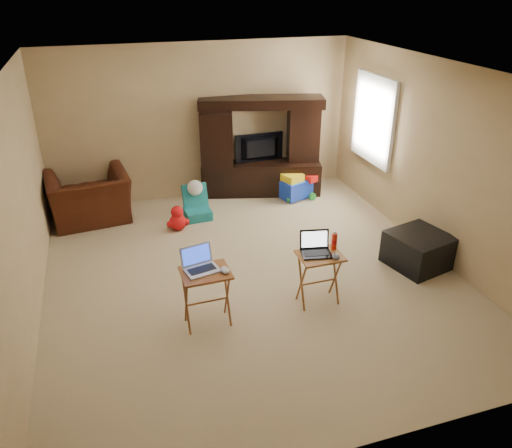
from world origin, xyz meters
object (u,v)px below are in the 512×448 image
object	(u,v)px
tray_table_left	(207,298)
mouse_right	(336,256)
television	(261,149)
laptop_left	(201,261)
tray_table_right	(319,279)
entertainment_center	(261,147)
ottoman	(418,250)
child_rocker	(197,203)
push_toy	(298,185)
recliner	(89,198)
water_bottle	(334,241)
mouse_left	(225,270)
laptop_right	(317,245)
plush_toy	(178,218)

from	to	relation	value
tray_table_left	mouse_right	bearing A→B (deg)	-5.76
mouse_right	television	bearing A→B (deg)	85.85
tray_table_left	laptop_left	world-z (taller)	laptop_left
tray_table_right	laptop_left	world-z (taller)	laptop_left
entertainment_center	tray_table_right	distance (m)	3.34
mouse_right	laptop_left	bearing A→B (deg)	174.52
entertainment_center	television	world-z (taller)	entertainment_center
ottoman	tray_table_right	xyz separation A→B (m)	(-1.57, -0.37, 0.09)
child_rocker	push_toy	distance (m)	1.80
recliner	ottoman	distance (m)	4.82
entertainment_center	tray_table_right	size ratio (longest dim) A/B	3.21
laptop_left	water_bottle	distance (m)	1.53
television	mouse_right	world-z (taller)	television
child_rocker	recliner	bearing A→B (deg)	162.06
entertainment_center	push_toy	size ratio (longest dim) A/B	3.35
tray_table_left	water_bottle	size ratio (longest dim) A/B	3.41
ottoman	mouse_left	size ratio (longest dim) A/B	5.14
child_rocker	mouse_right	world-z (taller)	mouse_right
tray_table_right	mouse_left	bearing A→B (deg)	-176.36
laptop_right	entertainment_center	bearing A→B (deg)	93.88
push_toy	tray_table_right	world-z (taller)	tray_table_right
recliner	child_rocker	xyz separation A→B (m)	(1.57, -0.42, -0.12)
television	recliner	size ratio (longest dim) A/B	0.72
child_rocker	mouse_left	bearing A→B (deg)	-97.98
plush_toy	laptop_right	distance (m)	2.64
recliner	child_rocker	size ratio (longest dim) A/B	2.25
tray_table_left	push_toy	bearing A→B (deg)	51.24
push_toy	tray_table_left	xyz separation A→B (m)	(-2.21, -2.88, 0.10)
ottoman	tray_table_right	size ratio (longest dim) A/B	1.10
plush_toy	water_bottle	bearing A→B (deg)	-57.28
push_toy	tray_table_left	distance (m)	3.63
recliner	mouse_left	size ratio (longest dim) A/B	8.69
child_rocker	mouse_left	size ratio (longest dim) A/B	3.86
ottoman	mouse_right	xyz separation A→B (m)	(-1.44, -0.49, 0.43)
recliner	tray_table_right	xyz separation A→B (m)	(2.44, -3.03, -0.06)
child_rocker	laptop_left	bearing A→B (deg)	-102.95
ottoman	tray_table_left	xyz separation A→B (m)	(-2.87, -0.38, 0.11)
television	child_rocker	bearing A→B (deg)	27.70
entertainment_center	mouse_right	world-z (taller)	entertainment_center
push_toy	ottoman	distance (m)	2.59
television	ottoman	size ratio (longest dim) A/B	1.22
child_rocker	mouse_right	distance (m)	2.93
recliner	child_rocker	world-z (taller)	recliner
plush_toy	laptop_left	xyz separation A→B (m)	(-0.10, -2.29, 0.59)
tray_table_right	water_bottle	world-z (taller)	water_bottle
recliner	mouse_right	size ratio (longest dim) A/B	9.11
television	plush_toy	xyz separation A→B (m)	(-1.61, -0.98, -0.60)
child_rocker	water_bottle	bearing A→B (deg)	-69.97
television	mouse_right	bearing A→B (deg)	84.81
laptop_right	television	bearing A→B (deg)	93.91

